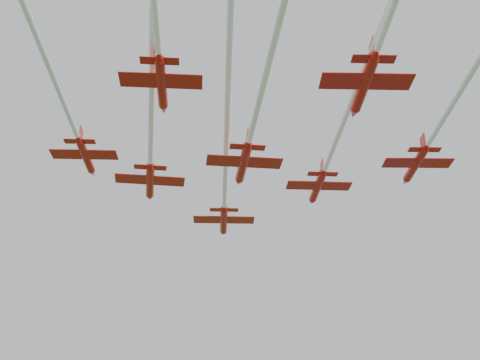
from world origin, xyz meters
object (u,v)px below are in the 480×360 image
(jet_row3_left, at_px, (59,90))
(jet_row3_mid, at_px, (268,68))
(jet_row3_right, at_px, (473,71))
(jet_row2_left, at_px, (151,112))
(jet_row2_right, at_px, (333,149))
(jet_lead, at_px, (225,169))

(jet_row3_left, relative_size, jet_row3_mid, 0.83)
(jet_row3_mid, distance_m, jet_row3_right, 20.20)
(jet_row2_left, xyz_separation_m, jet_row3_left, (-5.48, -9.04, -1.67))
(jet_row2_left, relative_size, jet_row2_right, 1.30)
(jet_lead, relative_size, jet_row3_right, 0.99)
(jet_row3_left, distance_m, jet_row3_right, 40.33)
(jet_row3_left, relative_size, jet_row3_right, 0.78)
(jet_row2_right, height_order, jet_row3_left, jet_row2_right)
(jet_row2_left, bearing_deg, jet_row3_right, -24.23)
(jet_row2_left, bearing_deg, jet_row2_right, 14.29)
(jet_row3_mid, height_order, jet_row3_right, jet_row3_right)
(jet_row3_mid, bearing_deg, jet_lead, 92.96)
(jet_row2_right, xyz_separation_m, jet_row3_right, (16.21, -13.36, -1.48))
(jet_row2_right, relative_size, jet_row3_right, 0.71)
(jet_row2_left, xyz_separation_m, jet_row3_right, (33.29, 2.07, -1.25))
(jet_row2_right, bearing_deg, jet_row3_left, -155.47)
(jet_lead, bearing_deg, jet_row3_mid, -82.75)
(jet_lead, relative_size, jet_row2_right, 1.39)
(jet_row2_right, relative_size, jet_row3_mid, 0.76)
(jet_lead, xyz_separation_m, jet_row3_mid, (13.01, -23.45, -3.48))
(jet_row3_left, bearing_deg, jet_row2_right, 25.49)
(jet_row2_left, bearing_deg, jet_row3_left, -149.04)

